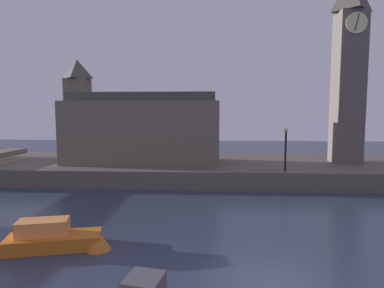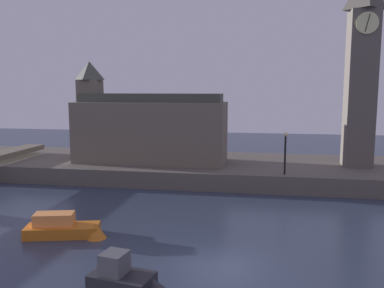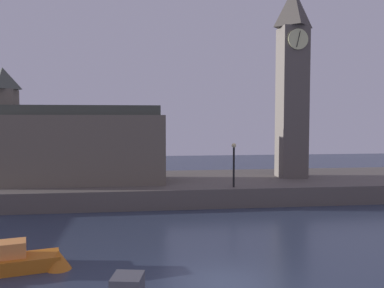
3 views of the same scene
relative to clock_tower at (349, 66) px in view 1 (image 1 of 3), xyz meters
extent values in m
plane|color=#2D384C|center=(-10.35, -19.86, -10.41)|extent=(120.00, 120.00, 0.00)
cube|color=#5B544C|center=(-10.35, 0.14, -9.66)|extent=(70.00, 12.00, 1.50)
cube|color=#5B544C|center=(0.00, 0.00, -2.09)|extent=(2.39, 2.39, 13.63)
cylinder|color=beige|center=(0.00, -1.25, 3.46)|extent=(1.81, 0.12, 1.81)
cube|color=black|center=(0.00, -1.32, 3.46)|extent=(0.38, 0.04, 1.43)
cube|color=#6B6051|center=(-18.84, -0.99, -6.07)|extent=(14.08, 5.15, 5.67)
cube|color=#6B6051|center=(-24.89, -0.99, -5.03)|extent=(1.98, 1.98, 7.77)
pyramid|color=#474C42|center=(-24.89, -0.99, -0.26)|extent=(2.18, 2.18, 1.77)
cube|color=#42473D|center=(-18.84, -0.99, -2.84)|extent=(13.38, 3.09, 0.80)
cylinder|color=black|center=(-6.57, -4.92, -7.35)|extent=(0.16, 0.16, 3.11)
sphere|color=#F2E099|center=(-6.57, -4.92, -5.62)|extent=(0.36, 0.36, 0.36)
cube|color=orange|center=(-19.62, -17.22, -10.09)|extent=(4.36, 2.47, 0.63)
cube|color=#FF9947|center=(-20.12, -17.22, -9.43)|extent=(2.39, 1.57, 0.70)
cone|color=orange|center=(-17.57, -17.22, -10.06)|extent=(1.66, 1.66, 1.03)
camera|label=1|loc=(-12.49, -31.49, -4.18)|focal=31.09mm
camera|label=2|loc=(-8.43, -37.92, -2.01)|focal=37.79mm
camera|label=3|loc=(-13.86, -36.07, -3.60)|focal=38.22mm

